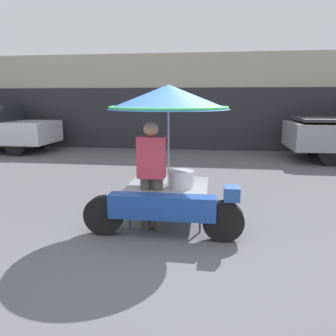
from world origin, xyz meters
TOP-DOWN VIEW (x-y plane):
  - ground_plane at (0.00, 0.00)m, footprint 36.00×36.00m
  - shopfront_building at (0.00, 9.01)m, footprint 28.00×2.06m
  - vendor_motorcycle_cart at (-0.26, 0.79)m, footprint 2.17×1.76m
  - vendor_person at (-0.46, 0.50)m, footprint 0.38×0.22m

SIDE VIEW (x-z plane):
  - ground_plane at x=0.00m, z-range 0.00..0.00m
  - vendor_person at x=-0.46m, z-range 0.09..1.63m
  - vendor_motorcycle_cart at x=-0.26m, z-range 0.54..2.58m
  - shopfront_building at x=0.00m, z-range -0.01..3.38m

